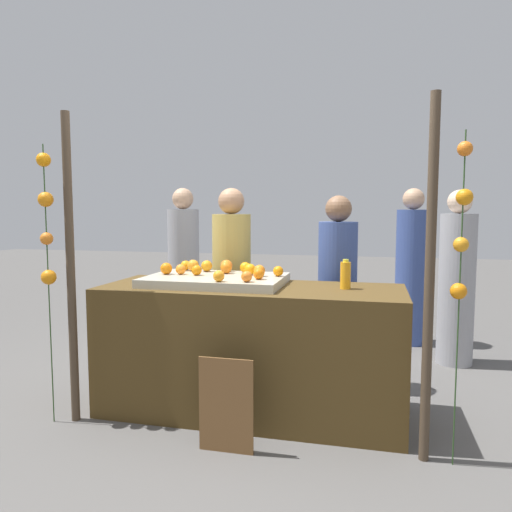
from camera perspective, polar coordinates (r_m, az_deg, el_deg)
The scene contains 29 objects.
ground_plane at distance 3.62m, azimuth -0.58°, elevation -17.79°, with size 24.00×24.00×0.00m, color #565451.
stall_counter at distance 3.47m, azimuth -0.59°, elevation -10.96°, with size 2.10×0.76×0.90m, color #4C3819.
orange_tray at distance 3.48m, azimuth -4.77°, elevation -2.85°, with size 0.97×0.65×0.06m, color #B2AD99.
orange_0 at distance 3.63m, azimuth -1.27°, elevation -1.36°, with size 0.08×0.08×0.08m, color orange.
orange_1 at distance 3.73m, azimuth -5.83°, elevation -1.18°, with size 0.09×0.09×0.09m, color orange.
orange_2 at distance 3.44m, azimuth 0.41°, elevation -1.74°, with size 0.08×0.08×0.08m, color orange.
orange_3 at distance 3.76m, azimuth -7.42°, elevation -1.11°, with size 0.09×0.09×0.09m, color orange.
orange_4 at distance 3.61m, azimuth -10.53°, elevation -1.47°, with size 0.09×0.09×0.09m, color orange.
orange_5 at distance 3.60m, azimuth -3.54°, elevation -1.40°, with size 0.09×0.09×0.09m, color orange.
orange_6 at distance 3.52m, azimuth -7.01°, elevation -1.67°, with size 0.07×0.07×0.07m, color orange.
orange_7 at distance 3.83m, azimuth -8.30°, elevation -1.10°, with size 0.08×0.08×0.08m, color orange.
orange_8 at distance 3.52m, azimuth -0.70°, elevation -1.58°, with size 0.08×0.08×0.08m, color orange.
orange_9 at distance 3.17m, azimuth -1.11°, elevation -2.44°, with size 0.07×0.07×0.07m, color orange.
orange_10 at distance 3.29m, azimuth 0.32°, elevation -2.13°, with size 0.07×0.07×0.07m, color orange.
orange_11 at distance 3.59m, azimuth -8.87°, elevation -1.57°, with size 0.07×0.07×0.07m, color orange.
orange_12 at distance 3.71m, azimuth -3.50°, elevation -1.15°, with size 0.09×0.09×0.09m, color orange.
orange_13 at distance 3.19m, azimuth -4.41°, elevation -2.38°, with size 0.08×0.08×0.08m, color orange.
orange_14 at distance 3.45m, azimuth 2.63°, elevation -1.80°, with size 0.07×0.07×0.07m, color orange.
juice_bottle at distance 3.31m, azimuth 10.51°, elevation -2.22°, with size 0.07×0.07×0.20m.
chalkboard_sign at distance 2.98m, azimuth -3.57°, elevation -17.24°, with size 0.33×0.03×0.58m.
vendor_left at distance 4.10m, azimuth -2.88°, elevation -4.09°, with size 0.32×0.32×1.61m.
vendor_right at distance 3.95m, azimuth 9.54°, elevation -5.00°, with size 0.31×0.31×1.54m.
crowd_person_0 at distance 4.83m, azimuth 22.57°, elevation -3.04°, with size 0.32×0.32×1.61m.
crowd_person_1 at distance 5.41m, azimuth 17.85°, elevation -1.80°, with size 0.33×0.33×1.66m.
crowd_person_2 at distance 5.25m, azimuth -8.50°, elevation -1.79°, with size 0.33×0.33×1.66m.
canopy_post_left at distance 3.43m, azimuth -21.01°, elevation -1.55°, with size 0.06×0.06×2.06m, color #473828.
canopy_post_right at distance 2.85m, azimuth 19.77°, elevation -2.87°, with size 0.06×0.06×2.06m, color #473828.
garland_strand_left at distance 3.44m, azimuth -23.49°, elevation 3.65°, with size 0.10×0.10×1.85m.
garland_strand_right at distance 2.83m, azimuth 23.11°, elevation 2.95°, with size 0.10×0.09×1.85m.
Camera 1 is at (0.81, -3.23, 1.43)m, focal length 33.93 mm.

